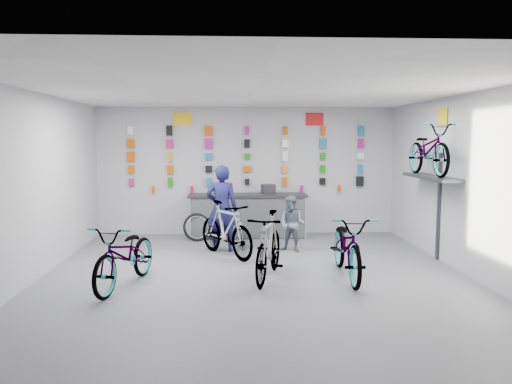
{
  "coord_description": "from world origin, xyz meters",
  "views": [
    {
      "loc": [
        -0.39,
        -7.8,
        2.24
      ],
      "look_at": [
        0.08,
        1.4,
        1.27
      ],
      "focal_mm": 35.0,
      "sensor_mm": 36.0,
      "label": 1
    }
  ],
  "objects": [
    {
      "name": "counter",
      "position": [
        0.0,
        3.54,
        0.49
      ],
      "size": [
        2.7,
        0.66,
        1.0
      ],
      "color": "black",
      "rests_on": "floor"
    },
    {
      "name": "floor",
      "position": [
        0.0,
        0.0,
        0.0
      ],
      "size": [
        8.0,
        8.0,
        0.0
      ],
      "primitive_type": "plane",
      "color": "#4F4F54",
      "rests_on": "ground"
    },
    {
      "name": "bike_wall",
      "position": [
        3.25,
        1.2,
        2.05
      ],
      "size": [
        0.63,
        1.8,
        0.95
      ],
      "primitive_type": "imported",
      "color": "gray",
      "rests_on": "wall_bracket"
    },
    {
      "name": "wall_left",
      "position": [
        -3.5,
        0.0,
        1.5
      ],
      "size": [
        0.0,
        8.0,
        8.0
      ],
      "primitive_type": "plane",
      "rotation": [
        1.57,
        0.0,
        1.57
      ],
      "color": "#B0B0B3",
      "rests_on": "floor"
    },
    {
      "name": "bike_center",
      "position": [
        0.21,
        0.01,
        0.54
      ],
      "size": [
        0.99,
        1.88,
        1.09
      ],
      "primitive_type": "imported",
      "rotation": [
        0.0,
        0.0,
        -0.28
      ],
      "color": "gray",
      "rests_on": "floor"
    },
    {
      "name": "bike_service",
      "position": [
        -0.48,
        1.65,
        0.53
      ],
      "size": [
        1.39,
        1.75,
        1.06
      ],
      "primitive_type": "imported",
      "rotation": [
        0.0,
        0.0,
        0.58
      ],
      "color": "gray",
      "rests_on": "floor"
    },
    {
      "name": "wall_front",
      "position": [
        0.0,
        -4.0,
        1.5
      ],
      "size": [
        7.0,
        0.0,
        7.0
      ],
      "primitive_type": "plane",
      "rotation": [
        -1.57,
        0.0,
        0.0
      ],
      "color": "#B0B0B3",
      "rests_on": "floor"
    },
    {
      "name": "sign_right",
      "position": [
        1.6,
        3.98,
        2.72
      ],
      "size": [
        0.42,
        0.02,
        0.3
      ],
      "primitive_type": "cube",
      "color": "red",
      "rests_on": "wall_back"
    },
    {
      "name": "ceiling",
      "position": [
        0.0,
        0.0,
        3.0
      ],
      "size": [
        8.0,
        8.0,
        0.0
      ],
      "primitive_type": "plane",
      "rotation": [
        3.14,
        0.0,
        0.0
      ],
      "color": "white",
      "rests_on": "wall_back"
    },
    {
      "name": "clerk",
      "position": [
        -0.57,
        2.11,
        0.87
      ],
      "size": [
        0.66,
        0.45,
        1.74
      ],
      "primitive_type": "imported",
      "rotation": [
        0.0,
        0.0,
        3.09
      ],
      "color": "#141546",
      "rests_on": "floor"
    },
    {
      "name": "spare_wheel",
      "position": [
        -1.14,
        3.17,
        0.31
      ],
      "size": [
        0.66,
        0.34,
        0.63
      ],
      "rotation": [
        0.0,
        0.0,
        0.22
      ],
      "color": "black",
      "rests_on": "floor"
    },
    {
      "name": "customer",
      "position": [
        0.83,
        2.0,
        0.56
      ],
      "size": [
        0.69,
        0.64,
        1.13
      ],
      "primitive_type": "imported",
      "rotation": [
        0.0,
        0.0,
        -0.52
      ],
      "color": "slate",
      "rests_on": "floor"
    },
    {
      "name": "wall_bracket",
      "position": [
        3.33,
        1.2,
        1.46
      ],
      "size": [
        0.39,
        1.9,
        2.0
      ],
      "color": "#333338",
      "rests_on": "wall_right"
    },
    {
      "name": "bike_right",
      "position": [
        1.5,
        0.06,
        0.53
      ],
      "size": [
        0.77,
        2.03,
        1.06
      ],
      "primitive_type": "imported",
      "rotation": [
        0.0,
        0.0,
        -0.04
      ],
      "color": "gray",
      "rests_on": "floor"
    },
    {
      "name": "sign_left",
      "position": [
        -1.5,
        3.98,
        2.72
      ],
      "size": [
        0.42,
        0.02,
        0.3
      ],
      "primitive_type": "cube",
      "color": "yellow",
      "rests_on": "wall_back"
    },
    {
      "name": "merch_wall",
      "position": [
        -0.03,
        3.93,
        1.83
      ],
      "size": [
        5.57,
        0.08,
        1.57
      ],
      "color": "#A71976",
      "rests_on": "wall_back"
    },
    {
      "name": "bike_left",
      "position": [
        -1.99,
        -0.27,
        0.5
      ],
      "size": [
        1.12,
        1.99,
        0.99
      ],
      "primitive_type": "imported",
      "rotation": [
        0.0,
        0.0,
        -0.26
      ],
      "color": "gray",
      "rests_on": "floor"
    },
    {
      "name": "register",
      "position": [
        0.48,
        3.55,
        1.11
      ],
      "size": [
        0.33,
        0.35,
        0.22
      ],
      "primitive_type": "cube",
      "rotation": [
        0.0,
        0.0,
        0.18
      ],
      "color": "black",
      "rests_on": "counter"
    },
    {
      "name": "sign_side",
      "position": [
        3.48,
        1.2,
        2.65
      ],
      "size": [
        0.02,
        0.4,
        0.3
      ],
      "primitive_type": "cube",
      "color": "yellow",
      "rests_on": "wall_right"
    },
    {
      "name": "wall_right",
      "position": [
        3.5,
        0.0,
        1.5
      ],
      "size": [
        0.0,
        8.0,
        8.0
      ],
      "primitive_type": "plane",
      "rotation": [
        1.57,
        0.0,
        -1.57
      ],
      "color": "#B0B0B3",
      "rests_on": "floor"
    },
    {
      "name": "wall_back",
      "position": [
        0.0,
        4.0,
        1.5
      ],
      "size": [
        7.0,
        0.0,
        7.0
      ],
      "primitive_type": "plane",
      "rotation": [
        1.57,
        0.0,
        0.0
      ],
      "color": "#B0B0B3",
      "rests_on": "floor"
    }
  ]
}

